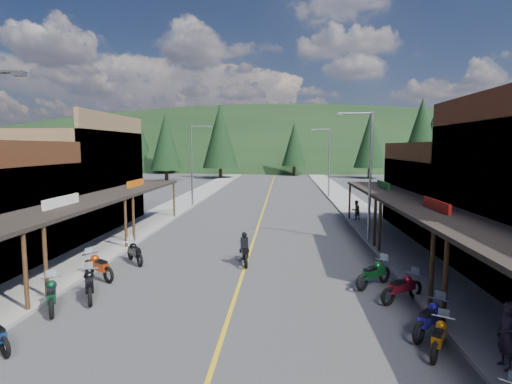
% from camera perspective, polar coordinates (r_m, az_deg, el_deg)
% --- Properties ---
extents(ground, '(220.00, 220.00, 0.00)m').
position_cam_1_polar(ground, '(17.60, -2.44, -13.16)').
color(ground, '#38383A').
rests_on(ground, ground).
extents(centerline, '(0.15, 90.00, 0.01)m').
position_cam_1_polar(centerline, '(36.99, 1.02, -2.72)').
color(centerline, gold).
rests_on(centerline, ground).
extents(sidewalk_west, '(3.40, 94.00, 0.15)m').
position_cam_1_polar(sidewalk_west, '(38.42, -12.07, -2.41)').
color(sidewalk_west, gray).
rests_on(sidewalk_west, ground).
extents(sidewalk_east, '(3.40, 94.00, 0.15)m').
position_cam_1_polar(sidewalk_east, '(37.56, 14.41, -2.67)').
color(sidewalk_east, gray).
rests_on(sidewalk_east, ground).
extents(shop_west_3, '(10.90, 10.20, 8.20)m').
position_cam_1_polar(shop_west_3, '(31.97, -25.38, 1.56)').
color(shop_west_3, brown).
rests_on(shop_west_3, ground).
extents(shop_east_3, '(10.90, 10.20, 6.20)m').
position_cam_1_polar(shop_east_3, '(30.39, 26.95, -0.62)').
color(shop_east_3, '#4C2D16').
rests_on(shop_east_3, ground).
extents(streetlight_1, '(2.16, 0.18, 8.00)m').
position_cam_1_polar(streetlight_1, '(39.49, -8.97, 4.29)').
color(streetlight_1, gray).
rests_on(streetlight_1, ground).
extents(streetlight_2, '(2.16, 0.18, 8.00)m').
position_cam_1_polar(streetlight_2, '(25.03, 15.69, 2.91)').
color(streetlight_2, gray).
rests_on(streetlight_2, ground).
extents(streetlight_3, '(2.16, 0.18, 8.00)m').
position_cam_1_polar(streetlight_3, '(46.77, 10.24, 4.59)').
color(streetlight_3, gray).
rests_on(streetlight_3, ground).
extents(ridge_hill, '(310.00, 140.00, 60.00)m').
position_cam_1_polar(ridge_hill, '(151.59, 3.27, 4.22)').
color(ridge_hill, black).
rests_on(ridge_hill, ground).
extents(pine_0, '(5.04, 5.04, 11.00)m').
position_cam_1_polar(pine_0, '(88.94, -24.27, 6.27)').
color(pine_0, black).
rests_on(pine_0, ground).
extents(pine_1, '(5.88, 5.88, 12.50)m').
position_cam_1_polar(pine_1, '(90.27, -12.79, 7.15)').
color(pine_1, black).
rests_on(pine_1, ground).
extents(pine_2, '(6.72, 6.72, 14.00)m').
position_cam_1_polar(pine_2, '(75.44, -5.14, 8.02)').
color(pine_2, black).
rests_on(pine_2, ground).
extents(pine_3, '(5.04, 5.04, 11.00)m').
position_cam_1_polar(pine_3, '(82.50, 5.49, 6.84)').
color(pine_3, black).
rests_on(pine_3, ground).
extents(pine_4, '(5.88, 5.88, 12.50)m').
position_cam_1_polar(pine_4, '(78.16, 16.01, 7.19)').
color(pine_4, black).
rests_on(pine_4, ground).
extents(pine_5, '(6.72, 6.72, 14.00)m').
position_cam_1_polar(pine_5, '(94.14, 24.12, 7.17)').
color(pine_5, black).
rests_on(pine_5, ground).
extents(pine_7, '(5.88, 5.88, 12.50)m').
position_cam_1_polar(pine_7, '(98.49, -16.27, 6.98)').
color(pine_7, black).
rests_on(pine_7, ground).
extents(pine_8, '(4.48, 4.48, 10.00)m').
position_cam_1_polar(pine_8, '(61.31, -19.06, 6.18)').
color(pine_8, black).
rests_on(pine_8, ground).
extents(pine_9, '(4.93, 4.93, 10.80)m').
position_cam_1_polar(pine_9, '(65.33, 23.92, 6.33)').
color(pine_9, black).
rests_on(pine_9, ground).
extents(pine_10, '(5.38, 5.38, 11.60)m').
position_cam_1_polar(pine_10, '(69.38, -12.77, 7.03)').
color(pine_10, black).
rests_on(pine_10, ground).
extents(pine_11, '(5.82, 5.82, 12.40)m').
position_cam_1_polar(pine_11, '(57.42, 22.56, 7.25)').
color(pine_11, black).
rests_on(pine_11, ground).
extents(bike_west_6, '(1.75, 2.29, 1.27)m').
position_cam_1_polar(bike_west_6, '(16.62, -27.19, -12.77)').
color(bike_west_6, '#0B3820').
rests_on(bike_west_6, ground).
extents(bike_west_7, '(1.68, 2.30, 1.26)m').
position_cam_1_polar(bike_west_7, '(17.14, -22.72, -11.98)').
color(bike_west_7, black).
rests_on(bike_west_7, ground).
extents(bike_west_8, '(2.31, 1.93, 1.31)m').
position_cam_1_polar(bike_west_8, '(19.44, -21.62, -9.69)').
color(bike_west_8, '#A1330B').
rests_on(bike_west_8, ground).
extents(bike_west_9, '(1.88, 2.10, 1.21)m').
position_cam_1_polar(bike_west_9, '(21.42, -16.92, -8.15)').
color(bike_west_9, black).
rests_on(bike_west_9, ground).
extents(bike_east_5, '(1.49, 1.97, 1.09)m').
position_cam_1_polar(bike_east_5, '(13.20, 24.71, -18.13)').
color(bike_east_5, '#AC610C').
rests_on(bike_east_5, ground).
extents(bike_east_6, '(1.99, 2.07, 1.23)m').
position_cam_1_polar(bike_east_6, '(14.16, 23.63, -16.04)').
color(bike_east_6, navy).
rests_on(bike_east_6, ground).
extents(bike_east_7, '(2.17, 1.79, 1.22)m').
position_cam_1_polar(bike_east_7, '(16.60, 20.17, -12.55)').
color(bike_east_7, maroon).
rests_on(bike_east_7, ground).
extents(bike_east_8, '(2.14, 2.06, 1.27)m').
position_cam_1_polar(bike_east_8, '(17.89, 16.48, -10.95)').
color(bike_east_8, '#0E471D').
rests_on(bike_east_8, ground).
extents(rider_on_bike, '(1.09, 2.32, 1.70)m').
position_cam_1_polar(rider_on_bike, '(20.41, -1.61, -8.38)').
color(rider_on_bike, black).
rests_on(rider_on_bike, ground).
extents(pedestrian_east_a, '(0.50, 0.70, 1.80)m').
position_cam_1_polar(pedestrian_east_a, '(12.78, 32.25, -16.90)').
color(pedestrian_east_a, '#251B29').
rests_on(pedestrian_east_a, sidewalk_east).
extents(pedestrian_east_b, '(0.87, 0.75, 1.56)m').
position_cam_1_polar(pedestrian_east_b, '(32.60, 14.07, -2.51)').
color(pedestrian_east_b, '#4E3C31').
rests_on(pedestrian_east_b, sidewalk_east).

